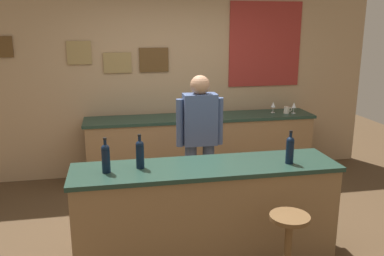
{
  "coord_description": "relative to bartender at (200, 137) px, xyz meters",
  "views": [
    {
      "loc": [
        -0.8,
        -3.79,
        2.15
      ],
      "look_at": [
        0.04,
        0.45,
        1.05
      ],
      "focal_mm": 38.62,
      "sensor_mm": 36.0,
      "label": 1
    }
  ],
  "objects": [
    {
      "name": "ground_plane",
      "position": [
        -0.13,
        -0.46,
        -0.94
      ],
      "size": [
        10.0,
        10.0,
        0.0
      ],
      "primitive_type": "plane",
      "color": "#4C3823"
    },
    {
      "name": "back_wall",
      "position": [
        -0.1,
        1.57,
        0.48
      ],
      "size": [
        6.0,
        0.09,
        2.8
      ],
      "color": "tan",
      "rests_on": "ground_plane"
    },
    {
      "name": "bar_counter",
      "position": [
        -0.13,
        -0.86,
        -0.47
      ],
      "size": [
        2.39,
        0.6,
        0.92
      ],
      "color": "olive",
      "rests_on": "ground_plane"
    },
    {
      "name": "side_counter",
      "position": [
        0.27,
        1.19,
        -0.48
      ],
      "size": [
        3.18,
        0.56,
        0.9
      ],
      "color": "olive",
      "rests_on": "ground_plane"
    },
    {
      "name": "bartender",
      "position": [
        0.0,
        0.0,
        0.0
      ],
      "size": [
        0.52,
        0.21,
        1.62
      ],
      "color": "#384766",
      "rests_on": "ground_plane"
    },
    {
      "name": "bar_stool",
      "position": [
        0.41,
        -1.48,
        -0.48
      ],
      "size": [
        0.32,
        0.32,
        0.68
      ],
      "color": "brown",
      "rests_on": "ground_plane"
    },
    {
      "name": "wine_bottle_a",
      "position": [
        -1.0,
        -0.87,
        0.12
      ],
      "size": [
        0.07,
        0.07,
        0.31
      ],
      "color": "black",
      "rests_on": "bar_counter"
    },
    {
      "name": "wine_bottle_b",
      "position": [
        -0.71,
        -0.81,
        0.12
      ],
      "size": [
        0.07,
        0.07,
        0.31
      ],
      "color": "black",
      "rests_on": "bar_counter"
    },
    {
      "name": "wine_bottle_c",
      "position": [
        0.62,
        -0.95,
        0.12
      ],
      "size": [
        0.07,
        0.07,
        0.31
      ],
      "color": "black",
      "rests_on": "bar_counter"
    },
    {
      "name": "wine_glass_a",
      "position": [
        1.34,
        1.23,
        0.07
      ],
      "size": [
        0.07,
        0.07,
        0.16
      ],
      "color": "silver",
      "rests_on": "side_counter"
    },
    {
      "name": "wine_glass_b",
      "position": [
        1.62,
        1.13,
        0.07
      ],
      "size": [
        0.07,
        0.07,
        0.16
      ],
      "color": "silver",
      "rests_on": "side_counter"
    },
    {
      "name": "coffee_mug",
      "position": [
        1.52,
        1.15,
        0.01
      ],
      "size": [
        0.12,
        0.08,
        0.09
      ],
      "color": "silver",
      "rests_on": "side_counter"
    }
  ]
}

